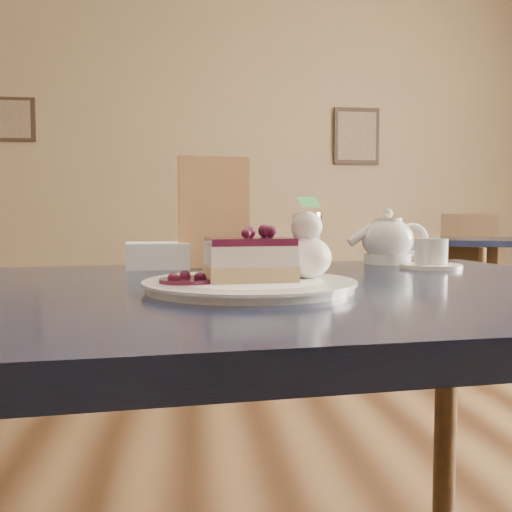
{
  "coord_description": "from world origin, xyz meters",
  "views": [
    {
      "loc": [
        0.15,
        -0.55,
        0.81
      ],
      "look_at": [
        0.23,
        0.12,
        0.77
      ],
      "focal_mm": 40.0,
      "sensor_mm": 36.0,
      "label": 1
    }
  ],
  "objects": [
    {
      "name": "main_table",
      "position": [
        0.22,
        0.24,
        0.64
      ],
      "size": [
        1.21,
        0.87,
        0.72
      ],
      "rotation": [
        0.0,
        0.0,
        0.1
      ],
      "color": "black",
      "rests_on": "ground"
    },
    {
      "name": "dessert_plate",
      "position": [
        0.23,
        0.19,
        0.72
      ],
      "size": [
        0.27,
        0.27,
        0.01
      ],
      "primitive_type": "cylinder",
      "color": "white",
      "rests_on": "main_table"
    },
    {
      "name": "cheesecake_slice",
      "position": [
        0.23,
        0.19,
        0.76
      ],
      "size": [
        0.12,
        0.09,
        0.06
      ],
      "rotation": [
        0.0,
        0.0,
        0.1
      ],
      "color": "#DFAD82",
      "rests_on": "dessert_plate"
    },
    {
      "name": "whipped_cream",
      "position": [
        0.31,
        0.21,
        0.76
      ],
      "size": [
        0.07,
        0.07,
        0.06
      ],
      "color": "white",
      "rests_on": "dessert_plate"
    },
    {
      "name": "berry_sauce",
      "position": [
        0.15,
        0.18,
        0.73
      ],
      "size": [
        0.08,
        0.08,
        0.01
      ],
      "primitive_type": "cylinder",
      "color": "#380A24",
      "rests_on": "dessert_plate"
    },
    {
      "name": "tea_set",
      "position": [
        0.56,
        0.55,
        0.76
      ],
      "size": [
        0.2,
        0.22,
        0.1
      ],
      "color": "white",
      "rests_on": "main_table"
    },
    {
      "name": "menu_card",
      "position": [
        0.19,
        0.54,
        0.82
      ],
      "size": [
        0.14,
        0.04,
        0.21
      ],
      "primitive_type": "cube",
      "rotation": [
        0.0,
        0.0,
        0.1
      ],
      "color": "beige",
      "rests_on": "main_table"
    },
    {
      "name": "sugar_shaker",
      "position": [
        0.37,
        0.52,
        0.77
      ],
      "size": [
        0.06,
        0.06,
        0.1
      ],
      "color": "white",
      "rests_on": "main_table"
    },
    {
      "name": "napkin_stack",
      "position": [
        0.09,
        0.54,
        0.74
      ],
      "size": [
        0.12,
        0.12,
        0.05
      ],
      "primitive_type": "cube",
      "rotation": [
        0.0,
        0.0,
        0.1
      ],
      "color": "white",
      "rests_on": "main_table"
    }
  ]
}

